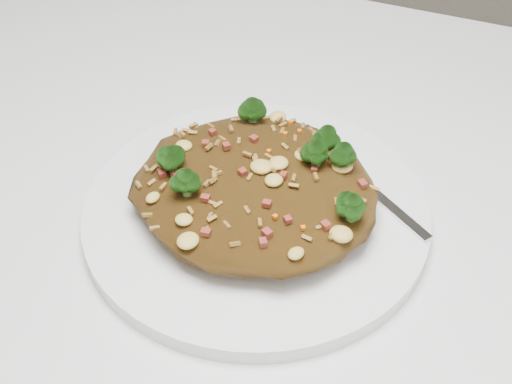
# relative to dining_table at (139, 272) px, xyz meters

# --- Properties ---
(dining_table) EXTENTS (1.20, 0.80, 0.75)m
(dining_table) POSITION_rel_dining_table_xyz_m (0.00, 0.00, 0.00)
(dining_table) COLOR silver
(dining_table) RESTS_ON ground
(plate) EXTENTS (0.27, 0.27, 0.01)m
(plate) POSITION_rel_dining_table_xyz_m (0.11, 0.02, 0.10)
(plate) COLOR white
(plate) RESTS_ON dining_table
(fried_rice) EXTENTS (0.19, 0.17, 0.06)m
(fried_rice) POSITION_rel_dining_table_xyz_m (0.11, 0.02, 0.13)
(fried_rice) COLOR brown
(fried_rice) RESTS_ON plate
(fork) EXTENTS (0.14, 0.10, 0.00)m
(fork) POSITION_rel_dining_table_xyz_m (0.18, 0.07, 0.11)
(fork) COLOR silver
(fork) RESTS_ON plate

